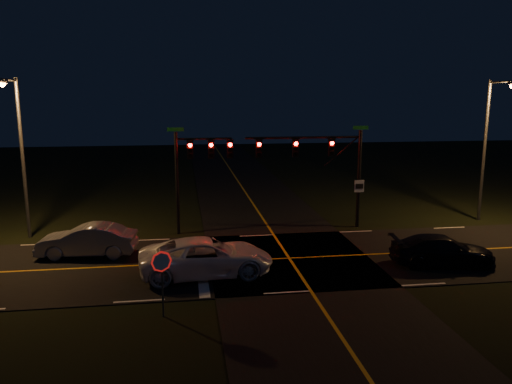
{
  "coord_description": "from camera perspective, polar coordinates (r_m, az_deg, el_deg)",
  "views": [
    {
      "loc": [
        -5.13,
        -23.36,
        8.05
      ],
      "look_at": [
        -1.38,
        2.0,
        3.08
      ],
      "focal_mm": 35.0,
      "sensor_mm": 36.0,
      "label": 1
    }
  ],
  "objects": [
    {
      "name": "streetlight_ne",
      "position": [
        34.84,
        25.05,
        5.51
      ],
      "size": [
        0.5,
        2.46,
        9.0
      ],
      "color": "#494C50",
      "rests_on": "ground"
    },
    {
      "name": "ground",
      "position": [
        25.23,
        3.81,
        -7.65
      ],
      "size": [
        120.0,
        120.0,
        0.0
      ],
      "primitive_type": "plane",
      "color": "black",
      "rests_on": "ground"
    },
    {
      "name": "stop_sign",
      "position": [
        18.61,
        -10.72,
        -8.72
      ],
      "size": [
        0.75,
        0.33,
        2.55
      ],
      "color": "#494C50",
      "rests_on": "ground"
    },
    {
      "name": "sedan_silver",
      "position": [
        26.73,
        -18.73,
        -5.35
      ],
      "size": [
        2.6,
        5.19,
        1.61
      ],
      "primitive_type": "imported",
      "rotation": [
        0.0,
        0.0,
        -1.66
      ],
      "color": "gray",
      "rests_on": "ground"
    },
    {
      "name": "streetlight_nw",
      "position": [
        30.44,
        -25.41,
        4.83
      ],
      "size": [
        0.5,
        2.46,
        9.0
      ],
      "color": "#494C50",
      "rests_on": "ground"
    },
    {
      "name": "lane_markings",
      "position": [
        25.18,
        4.4,
        -7.59
      ],
      "size": [
        120.0,
        120.0,
        0.01
      ],
      "color": "#C58E17",
      "rests_on": "ground"
    },
    {
      "name": "road_ns",
      "position": [
        25.23,
        3.81,
        -7.6
      ],
      "size": [
        8.0,
        120.0,
        0.04
      ],
      "primitive_type": "cube",
      "color": "black",
      "rests_on": "ground"
    },
    {
      "name": "suv_dark",
      "position": [
        25.68,
        20.51,
        -6.35
      ],
      "size": [
        3.37,
        5.46,
        1.42
      ],
      "primitive_type": "imported",
      "rotation": [
        0.0,
        0.0,
        1.43
      ],
      "color": "black",
      "rests_on": "ground"
    },
    {
      "name": "road_ew",
      "position": [
        25.23,
        3.81,
        -7.6
      ],
      "size": [
        120.0,
        9.0,
        0.04
      ],
      "primitive_type": "cube",
      "color": "black",
      "rests_on": "ground"
    },
    {
      "name": "pickup_white",
      "position": [
        22.85,
        -5.69,
        -7.48
      ],
      "size": [
        3.55,
        6.36,
        1.67
      ],
      "primitive_type": "imported",
      "rotation": [
        0.0,
        0.0,
        1.64
      ],
      "color": "white",
      "rests_on": "ground"
    },
    {
      "name": "signal_mast_nw",
      "position": [
        29.11,
        -6.88,
        3.41
      ],
      "size": [
        3.77,
        0.41,
        6.26
      ],
      "color": "black",
      "rests_on": "ground"
    },
    {
      "name": "signal_mast_ne",
      "position": [
        30.24,
        7.54,
        3.87
      ],
      "size": [
        7.47,
        0.41,
        6.26
      ],
      "color": "black",
      "rests_on": "ground"
    }
  ]
}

